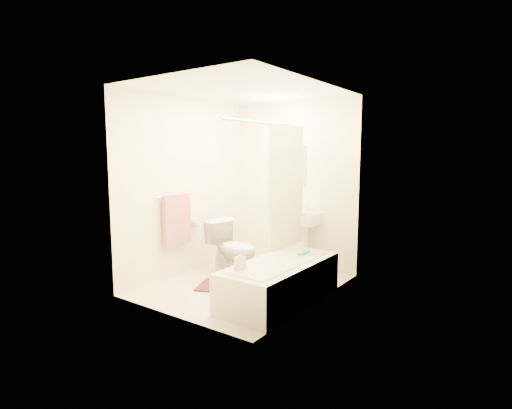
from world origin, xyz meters
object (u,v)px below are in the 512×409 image
Objects in this scene: sink at (303,238)px; bath_mat at (225,286)px; bathtub at (280,282)px; soap_bottle at (240,260)px; toilet at (233,249)px.

sink reaches higher than bath_mat.
bathtub is 0.62m from soap_bottle.
bath_mat is 0.96m from soap_bottle.
toilet reaches higher than bath_mat.
bathtub is at bearing -0.11° from bath_mat.
sink is at bearing 72.15° from bath_mat.
soap_bottle is at bearing -38.60° from bath_mat.
soap_bottle is (0.62, -0.50, 0.54)m from bath_mat.
toilet is 1.16× the size of bath_mat.
sink is 1.33m from bathtub.
soap_bottle is at bearing -110.09° from bathtub.
toilet is at bearing 132.19° from soap_bottle.
toilet is 0.85× the size of sink.
sink is 1.38m from bath_mat.
soap_bottle reaches higher than bathtub.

